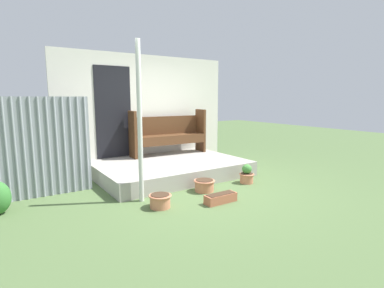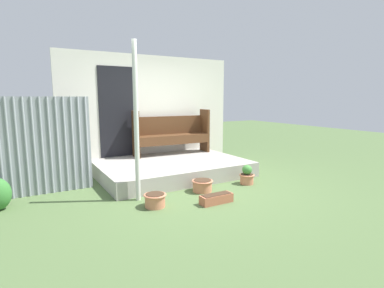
% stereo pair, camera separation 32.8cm
% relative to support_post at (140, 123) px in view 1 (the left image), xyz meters
% --- Properties ---
extents(ground_plane, '(24.00, 24.00, 0.00)m').
position_rel_support_post_xyz_m(ground_plane, '(1.12, 0.11, -1.24)').
color(ground_plane, '#516B3D').
extents(porch_slab, '(3.00, 2.10, 0.30)m').
position_rel_support_post_xyz_m(porch_slab, '(1.18, 1.16, -1.10)').
color(porch_slab, '#A8A399').
rests_on(porch_slab, ground_plane).
extents(house_wall, '(4.20, 0.08, 2.60)m').
position_rel_support_post_xyz_m(house_wall, '(1.14, 2.24, 0.06)').
color(house_wall, white).
rests_on(house_wall, ground_plane).
extents(support_post, '(0.07, 0.07, 2.49)m').
position_rel_support_post_xyz_m(support_post, '(0.00, 0.00, 0.00)').
color(support_post, silver).
rests_on(support_post, ground_plane).
extents(bench, '(1.84, 0.50, 1.04)m').
position_rel_support_post_xyz_m(bench, '(1.55, 1.91, -0.42)').
color(bench, '#54331C').
rests_on(bench, porch_slab).
extents(flower_pot_left, '(0.35, 0.35, 0.20)m').
position_rel_support_post_xyz_m(flower_pot_left, '(0.11, -0.42, -1.13)').
color(flower_pot_left, tan).
rests_on(flower_pot_left, ground_plane).
extents(flower_pot_middle, '(0.38, 0.38, 0.21)m').
position_rel_support_post_xyz_m(flower_pot_middle, '(1.12, -0.15, -1.13)').
color(flower_pot_middle, tan).
rests_on(flower_pot_middle, ground_plane).
extents(flower_pot_right, '(0.29, 0.29, 0.37)m').
position_rel_support_post_xyz_m(flower_pot_right, '(2.10, -0.18, -1.08)').
color(flower_pot_right, tan).
rests_on(flower_pot_right, ground_plane).
extents(planter_box_rect, '(0.53, 0.18, 0.15)m').
position_rel_support_post_xyz_m(planter_box_rect, '(1.00, -0.76, -1.17)').
color(planter_box_rect, '#B76647').
rests_on(planter_box_rect, ground_plane).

